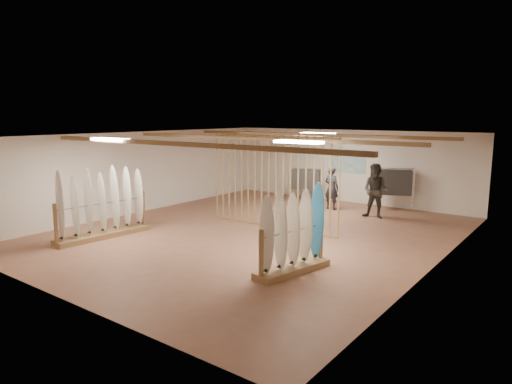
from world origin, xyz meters
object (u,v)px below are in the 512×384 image
Objects in this scene: clothing_rack_a at (305,180)px; shopper_a at (332,185)px; rack_left at (103,214)px; shopper_b at (376,187)px; rack_right at (293,244)px; clothing_rack_b at (392,182)px.

shopper_a reaches higher than clothing_rack_a.
rack_left is 8.54m from shopper_b.
rack_right reaches higher than clothing_rack_b.
rack_right is 1.47× the size of clothing_rack_a.
rack_right is at bearing 117.44° from shopper_a.
shopper_a is at bearing 122.75° from rack_right.
clothing_rack_a is 3.50m from shopper_b.
rack_left reaches higher than rack_right.
rack_left is 9.76m from clothing_rack_b.
shopper_a is (-1.77, -1.12, -0.14)m from clothing_rack_b.
rack_right is 1.13× the size of shopper_a.
clothing_rack_a is at bearing 131.00° from rack_right.
rack_right is 6.14m from shopper_b.
shopper_a is at bearing -41.03° from clothing_rack_a.
shopper_b reaches higher than rack_left.
rack_left is 8.11m from clothing_rack_a.
shopper_b is at bearing 108.04° from rack_right.
clothing_rack_a is at bearing 157.70° from shopper_b.
rack_right is 8.20m from clothing_rack_a.
clothing_rack_b is 0.89× the size of shopper_a.
clothing_rack_a is (-3.96, 7.18, 0.26)m from rack_right.
clothing_rack_a is 1.68m from shopper_a.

